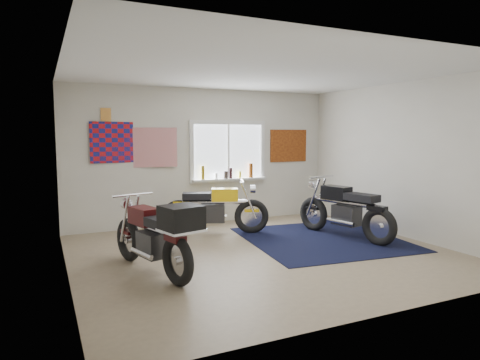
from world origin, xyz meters
name	(u,v)px	position (x,y,z in m)	size (l,w,h in m)	color
ground	(263,253)	(0.00, 0.00, 0.00)	(5.50, 5.50, 0.00)	#9E896B
room_shell	(264,145)	(0.00, 0.00, 1.64)	(5.50, 5.50, 5.50)	white
navy_rug	(322,239)	(1.32, 0.32, 0.01)	(2.50, 2.60, 0.01)	black
window_assembly	(228,155)	(0.50, 2.47, 1.37)	(1.66, 0.17, 1.26)	white
oil_bottles	(231,172)	(0.54, 2.40, 1.02)	(1.15, 0.09, 0.30)	olive
flag_display	(106,115)	(-1.90, 2.48, 2.15)	(1.60, 0.10, 1.17)	red
triumph_poster	(288,146)	(1.95, 2.48, 1.55)	(0.90, 0.03, 0.70)	#A54C14
yellow_triumph	(215,210)	(-0.18, 1.50, 0.43)	(1.85, 0.87, 0.98)	black
black_chrome_bike	(345,211)	(1.75, 0.27, 0.46)	(0.73, 2.02, 1.05)	black
maroon_tourer	(156,236)	(-1.71, -0.33, 0.51)	(0.86, 1.93, 0.99)	black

